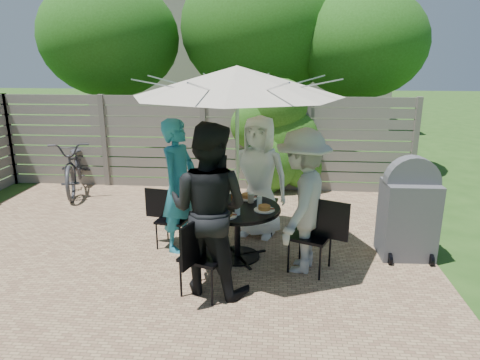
# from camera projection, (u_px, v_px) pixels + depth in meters

# --- Properties ---
(backyard_envelope) EXTENTS (60.00, 60.00, 5.00)m
(backyard_envelope) POSITION_uv_depth(u_px,v_px,m) (241.00, 55.00, 14.85)
(backyard_envelope) COLOR #254B17
(backyard_envelope) RESTS_ON ground
(patio_table) EXTENTS (1.35, 1.35, 0.71)m
(patio_table) POSITION_uv_depth(u_px,v_px,m) (237.00, 223.00, 5.49)
(patio_table) COLOR black
(patio_table) RESTS_ON ground
(umbrella) EXTENTS (3.13, 3.13, 2.45)m
(umbrella) POSITION_uv_depth(u_px,v_px,m) (237.00, 81.00, 5.00)
(umbrella) COLOR silver
(umbrella) RESTS_ON ground
(chair_back) EXTENTS (0.51, 0.70, 0.94)m
(chair_back) POSITION_uv_depth(u_px,v_px,m) (261.00, 214.00, 6.41)
(chair_back) COLOR black
(chair_back) RESTS_ON ground
(person_back) EXTENTS (0.99, 0.78, 1.77)m
(person_back) POSITION_uv_depth(u_px,v_px,m) (259.00, 177.00, 6.12)
(person_back) COLOR white
(person_back) RESTS_ON ground
(chair_left) EXTENTS (0.62, 0.46, 0.82)m
(chair_left) POSITION_uv_depth(u_px,v_px,m) (173.00, 230.00, 5.89)
(chair_left) COLOR black
(chair_left) RESTS_ON ground
(person_left) EXTENTS (0.60, 0.75, 1.80)m
(person_left) POSITION_uv_depth(u_px,v_px,m) (179.00, 186.00, 5.67)
(person_left) COLOR teal
(person_left) RESTS_ON ground
(chair_front) EXTENTS (0.58, 0.72, 0.94)m
(chair_front) POSITION_uv_depth(u_px,v_px,m) (205.00, 271.00, 4.68)
(chair_front) COLOR black
(chair_front) RESTS_ON ground
(person_front) EXTENTS (1.10, 0.96, 1.92)m
(person_front) POSITION_uv_depth(u_px,v_px,m) (209.00, 210.00, 4.62)
(person_front) COLOR black
(person_front) RESTS_ON ground
(chair_right) EXTENTS (0.72, 0.60, 0.95)m
(chair_right) POSITION_uv_depth(u_px,v_px,m) (311.00, 250.00, 5.21)
(chair_right) COLOR black
(chair_right) RESTS_ON ground
(person_right) EXTENTS (0.95, 1.28, 1.77)m
(person_right) POSITION_uv_depth(u_px,v_px,m) (302.00, 202.00, 5.09)
(person_right) COLOR #A5A2A0
(person_right) RESTS_ON ground
(plate_back) EXTENTS (0.26, 0.26, 0.06)m
(plate_back) POSITION_uv_depth(u_px,v_px,m) (247.00, 197.00, 5.74)
(plate_back) COLOR white
(plate_back) RESTS_ON patio_table
(plate_left) EXTENTS (0.26, 0.26, 0.06)m
(plate_left) POSITION_uv_depth(u_px,v_px,m) (212.00, 202.00, 5.55)
(plate_left) COLOR white
(plate_left) RESTS_ON patio_table
(plate_front) EXTENTS (0.26, 0.26, 0.06)m
(plate_front) POSITION_uv_depth(u_px,v_px,m) (226.00, 214.00, 5.10)
(plate_front) COLOR white
(plate_front) RESTS_ON patio_table
(plate_right) EXTENTS (0.26, 0.26, 0.06)m
(plate_right) POSITION_uv_depth(u_px,v_px,m) (264.00, 209.00, 5.29)
(plate_right) COLOR white
(plate_right) RESTS_ON patio_table
(glass_back) EXTENTS (0.07, 0.07, 0.14)m
(glass_back) POSITION_uv_depth(u_px,v_px,m) (237.00, 195.00, 5.68)
(glass_back) COLOR silver
(glass_back) RESTS_ON patio_table
(glass_left) EXTENTS (0.07, 0.07, 0.14)m
(glass_left) POSITION_uv_depth(u_px,v_px,m) (215.00, 202.00, 5.41)
(glass_left) COLOR silver
(glass_left) RESTS_ON patio_table
(glass_front) EXTENTS (0.07, 0.07, 0.14)m
(glass_front) POSITION_uv_depth(u_px,v_px,m) (237.00, 209.00, 5.14)
(glass_front) COLOR silver
(glass_front) RESTS_ON patio_table
(glass_right) EXTENTS (0.07, 0.07, 0.14)m
(glass_right) POSITION_uv_depth(u_px,v_px,m) (259.00, 202.00, 5.41)
(glass_right) COLOR silver
(glass_right) RESTS_ON patio_table
(syrup_jug) EXTENTS (0.09, 0.09, 0.16)m
(syrup_jug) POSITION_uv_depth(u_px,v_px,m) (234.00, 199.00, 5.47)
(syrup_jug) COLOR #59280C
(syrup_jug) RESTS_ON patio_table
(coffee_cup) EXTENTS (0.08, 0.08, 0.12)m
(coffee_cup) POSITION_uv_depth(u_px,v_px,m) (251.00, 198.00, 5.57)
(coffee_cup) COLOR #C6B293
(coffee_cup) RESTS_ON patio_table
(bicycle) EXTENTS (1.27, 2.12, 1.05)m
(bicycle) POSITION_uv_depth(u_px,v_px,m) (76.00, 165.00, 8.29)
(bicycle) COLOR #333338
(bicycle) RESTS_ON ground
(bbq_grill) EXTENTS (0.68, 0.53, 1.36)m
(bbq_grill) POSITION_uv_depth(u_px,v_px,m) (408.00, 212.00, 5.50)
(bbq_grill) COLOR #4F4F54
(bbq_grill) RESTS_ON ground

